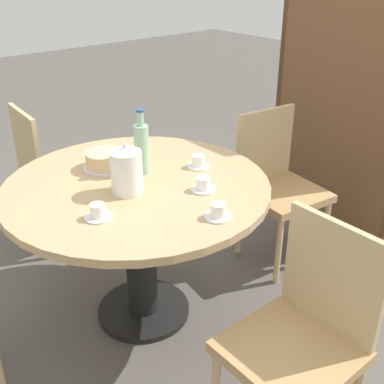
# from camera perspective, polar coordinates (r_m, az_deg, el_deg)

# --- Properties ---
(ground_plane) EXTENTS (14.00, 14.00, 0.00)m
(ground_plane) POSITION_cam_1_polar(r_m,az_deg,el_deg) (2.61, -5.72, -13.91)
(ground_plane) COLOR #56514C
(dining_table) EXTENTS (1.22, 1.22, 0.75)m
(dining_table) POSITION_cam_1_polar(r_m,az_deg,el_deg) (2.27, -6.39, -2.51)
(dining_table) COLOR black
(dining_table) RESTS_ON ground_plane
(chair_b) EXTENTS (0.43, 0.43, 0.89)m
(chair_b) POSITION_cam_1_polar(r_m,az_deg,el_deg) (1.82, 12.95, -16.16)
(chair_b) COLOR tan
(chair_b) RESTS_ON ground_plane
(chair_c) EXTENTS (0.47, 0.47, 0.89)m
(chair_c) POSITION_cam_1_polar(r_m,az_deg,el_deg) (2.84, 10.11, 1.06)
(chair_c) COLOR tan
(chair_c) RESTS_ON ground_plane
(chair_d) EXTENTS (0.45, 0.45, 0.89)m
(chair_d) POSITION_cam_1_polar(r_m,az_deg,el_deg) (3.07, -16.12, 2.36)
(chair_d) COLOR tan
(chair_d) RESTS_ON ground_plane
(bookshelf) EXTENTS (0.96, 0.28, 1.93)m
(bookshelf) POSITION_cam_1_polar(r_m,az_deg,el_deg) (3.28, 18.02, 11.60)
(bookshelf) COLOR brown
(bookshelf) RESTS_ON ground_plane
(coffee_pot) EXTENTS (0.14, 0.14, 0.23)m
(coffee_pot) POSITION_cam_1_polar(r_m,az_deg,el_deg) (2.08, -7.77, 2.54)
(coffee_pot) COLOR white
(coffee_pot) RESTS_ON dining_table
(water_bottle) EXTENTS (0.07, 0.07, 0.31)m
(water_bottle) POSITION_cam_1_polar(r_m,az_deg,el_deg) (2.25, -5.99, 5.27)
(water_bottle) COLOR #99C6A3
(water_bottle) RESTS_ON dining_table
(cake_main) EXTENTS (0.22, 0.22, 0.08)m
(cake_main) POSITION_cam_1_polar(r_m,az_deg,el_deg) (2.36, -10.22, 3.72)
(cake_main) COLOR silver
(cake_main) RESTS_ON dining_table
(cup_a) EXTENTS (0.11, 0.11, 0.06)m
(cup_a) POSITION_cam_1_polar(r_m,az_deg,el_deg) (2.34, 0.76, 3.52)
(cup_a) COLOR silver
(cup_a) RESTS_ON dining_table
(cup_b) EXTENTS (0.11, 0.11, 0.06)m
(cup_b) POSITION_cam_1_polar(r_m,az_deg,el_deg) (2.11, 1.33, 0.82)
(cup_b) COLOR silver
(cup_b) RESTS_ON dining_table
(cup_c) EXTENTS (0.11, 0.11, 0.06)m
(cup_c) POSITION_cam_1_polar(r_m,az_deg,el_deg) (1.93, -11.07, -2.40)
(cup_c) COLOR silver
(cup_c) RESTS_ON dining_table
(cup_d) EXTENTS (0.11, 0.11, 0.06)m
(cup_d) POSITION_cam_1_polar(r_m,az_deg,el_deg) (1.90, 3.12, -2.39)
(cup_d) COLOR silver
(cup_d) RESTS_ON dining_table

